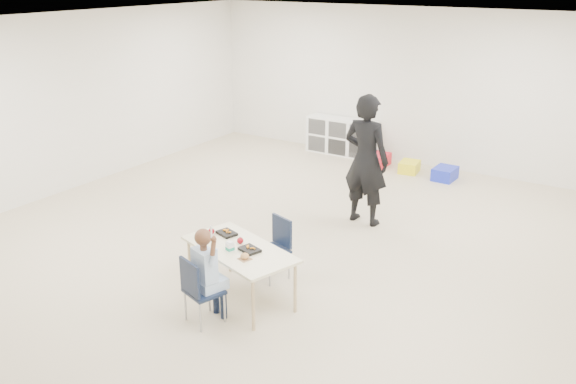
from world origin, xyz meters
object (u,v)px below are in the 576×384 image
Objects in this scene: chair_near at (204,290)px; cubby_shelf at (342,136)px; table at (240,273)px; adult at (366,160)px; child at (203,271)px.

chair_near is 0.52× the size of cubby_shelf.
table is 5.77m from cubby_shelf.
chair_near reaches higher than table.
cubby_shelf is at bearing 122.96° from chair_near.
adult is at bearing 104.13° from chair_near.
table is 0.63m from child.
chair_near is 0.39× the size of adult.
chair_near is at bearing -74.71° from cubby_shelf.
table is 0.57m from chair_near.
cubby_shelf is 3.45m from adult.
child reaches higher than cubby_shelf.
chair_near reaches higher than cubby_shelf.
table is at bearing 105.22° from chair_near.
cubby_shelf is (-1.66, 6.09, -0.22)m from child.
chair_near is at bearing -162.34° from child.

